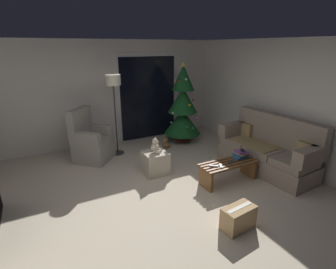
% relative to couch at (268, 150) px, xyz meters
% --- Properties ---
extents(ground_plane, '(7.00, 7.00, 0.00)m').
position_rel_couch_xyz_m(ground_plane, '(-2.32, -0.10, -0.40)').
color(ground_plane, beige).
extents(wall_back, '(5.72, 0.12, 2.50)m').
position_rel_couch_xyz_m(wall_back, '(-2.32, 2.96, 0.85)').
color(wall_back, silver).
rests_on(wall_back, ground).
extents(wall_right, '(0.12, 6.00, 2.50)m').
position_rel_couch_xyz_m(wall_right, '(0.54, -0.10, 0.85)').
color(wall_right, silver).
rests_on(wall_right, ground).
extents(patio_door_frame, '(1.60, 0.02, 2.20)m').
position_rel_couch_xyz_m(patio_door_frame, '(-1.31, 2.89, 0.70)').
color(patio_door_frame, silver).
rests_on(patio_door_frame, ground).
extents(patio_door_glass, '(1.50, 0.02, 2.10)m').
position_rel_couch_xyz_m(patio_door_glass, '(-1.31, 2.87, 0.65)').
color(patio_door_glass, black).
rests_on(patio_door_glass, ground).
extents(couch, '(0.90, 1.99, 1.08)m').
position_rel_couch_xyz_m(couch, '(0.00, 0.00, 0.00)').
color(couch, gray).
rests_on(couch, ground).
extents(coffee_table, '(1.10, 0.40, 0.39)m').
position_rel_couch_xyz_m(coffee_table, '(-1.03, -0.05, -0.14)').
color(coffee_table, brown).
rests_on(coffee_table, ground).
extents(remote_graphite, '(0.16, 0.08, 0.02)m').
position_rel_couch_xyz_m(remote_graphite, '(-1.01, -0.09, -0.00)').
color(remote_graphite, '#333338').
rests_on(remote_graphite, coffee_table).
extents(remote_white, '(0.11, 0.16, 0.02)m').
position_rel_couch_xyz_m(remote_white, '(-1.27, -0.13, -0.00)').
color(remote_white, silver).
rests_on(remote_white, coffee_table).
extents(remote_silver, '(0.15, 0.13, 0.02)m').
position_rel_couch_xyz_m(remote_silver, '(-1.38, -0.07, -0.00)').
color(remote_silver, '#ADADB2').
rests_on(remote_silver, coffee_table).
extents(book_stack, '(0.28, 0.23, 0.15)m').
position_rel_couch_xyz_m(book_stack, '(-0.72, -0.01, 0.06)').
color(book_stack, '#285684').
rests_on(book_stack, coffee_table).
extents(cell_phone, '(0.13, 0.16, 0.01)m').
position_rel_couch_xyz_m(cell_phone, '(-0.71, -0.03, 0.14)').
color(cell_phone, black).
rests_on(cell_phone, book_stack).
extents(christmas_tree, '(0.92, 0.92, 2.00)m').
position_rel_couch_xyz_m(christmas_tree, '(-0.69, 2.16, 0.49)').
color(christmas_tree, '#4C1E19').
rests_on(christmas_tree, ground).
extents(armchair, '(0.97, 0.97, 1.13)m').
position_rel_couch_xyz_m(armchair, '(-3.01, 2.07, 0.00)').
color(armchair, gray).
rests_on(armchair, ground).
extents(floor_lamp, '(0.32, 0.32, 1.78)m').
position_rel_couch_xyz_m(floor_lamp, '(-2.42, 2.14, 1.11)').
color(floor_lamp, '#2D2D30').
rests_on(floor_lamp, ground).
extents(ottoman, '(0.44, 0.44, 0.44)m').
position_rel_couch_xyz_m(ottoman, '(-2.06, 0.86, -0.18)').
color(ottoman, '#B2A893').
rests_on(ottoman, ground).
extents(teddy_bear_cream, '(0.22, 0.21, 0.29)m').
position_rel_couch_xyz_m(teddy_bear_cream, '(-2.05, 0.86, 0.16)').
color(teddy_bear_cream, beige).
rests_on(teddy_bear_cream, ottoman).
extents(teddy_bear_chestnut_by_tree, '(0.22, 0.21, 0.29)m').
position_rel_couch_xyz_m(teddy_bear_chestnut_by_tree, '(-1.30, 1.90, -0.28)').
color(teddy_bear_chestnut_by_tree, brown).
rests_on(teddy_bear_chestnut_by_tree, ground).
extents(cardboard_box_taped_mid_floor, '(0.49, 0.30, 0.32)m').
position_rel_couch_xyz_m(cardboard_box_taped_mid_floor, '(-1.74, -1.11, -0.24)').
color(cardboard_box_taped_mid_floor, tan).
rests_on(cardboard_box_taped_mid_floor, ground).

